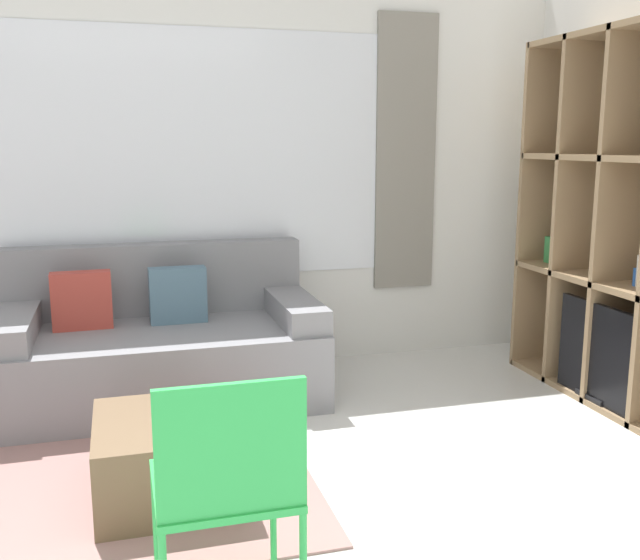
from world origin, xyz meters
TOP-DOWN VIEW (x-y plane):
  - wall_back at (0.00, 3.04)m, footprint 6.67×0.11m
  - couch_main at (-0.09, 2.52)m, footprint 1.85×0.98m
  - ottoman at (-0.14, 1.24)m, footprint 0.62×0.67m
  - folding_chair at (-0.02, 0.30)m, footprint 0.44×0.46m

SIDE VIEW (x-z plane):
  - ottoman at x=-0.14m, z-range 0.00..0.36m
  - couch_main at x=-0.09m, z-range -0.13..0.77m
  - folding_chair at x=-0.02m, z-range 0.09..0.95m
  - wall_back at x=0.00m, z-range 0.01..2.71m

